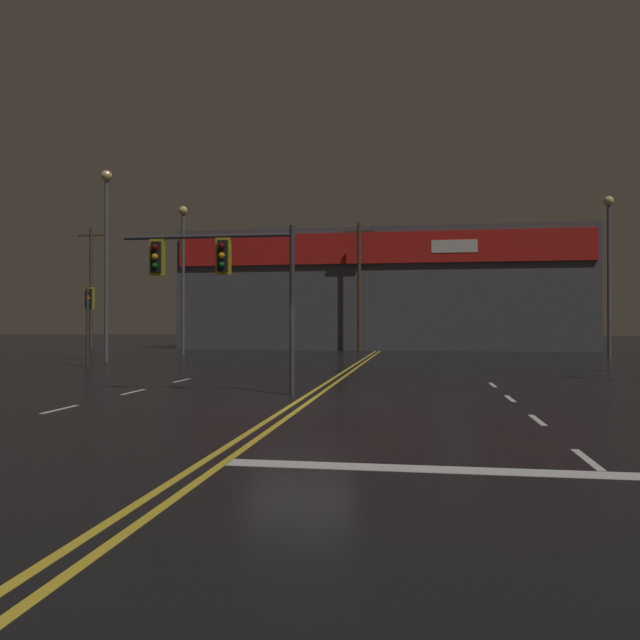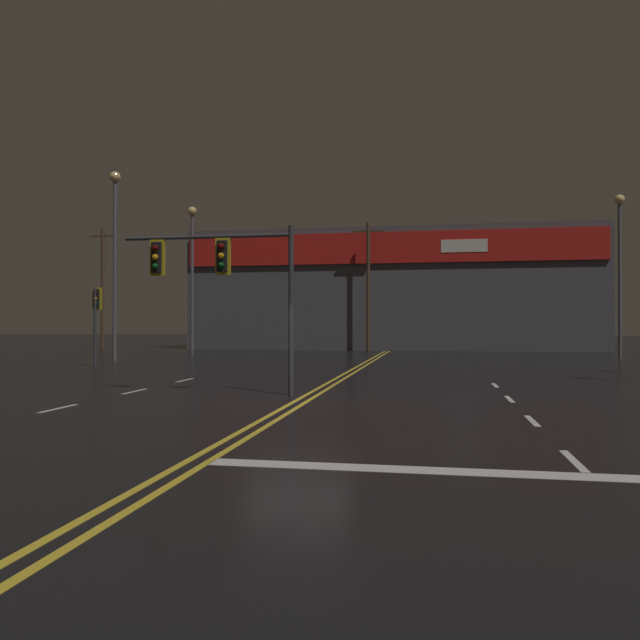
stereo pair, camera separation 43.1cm
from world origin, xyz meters
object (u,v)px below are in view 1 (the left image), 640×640
Objects in this scene: streetlight_near_right at (106,240)px; traffic_signal_corner_northwest at (89,308)px; streetlight_median_approach at (183,260)px; traffic_signal_median at (218,267)px; streetlight_near_left at (609,254)px.

traffic_signal_corner_northwest is at bearing -72.27° from streetlight_near_right.
traffic_signal_median is at bearing -66.53° from streetlight_median_approach.
streetlight_median_approach is (1.13, 7.66, -0.23)m from streetlight_near_right.
streetlight_near_right is (-26.42, -7.63, 0.33)m from streetlight_near_left.
streetlight_near_left reaches higher than traffic_signal_corner_northwest.
traffic_signal_median is 17.29m from streetlight_near_right.
streetlight_near_right is at bearing 107.73° from traffic_signal_corner_northwest.
streetlight_near_right reaches higher than traffic_signal_median.
streetlight_median_approach reaches higher than traffic_signal_median.
streetlight_median_approach reaches higher than traffic_signal_corner_northwest.
streetlight_median_approach is at bearing 90.78° from traffic_signal_corner_northwest.
traffic_signal_median is 23.29m from streetlight_median_approach.
traffic_signal_median reaches higher than traffic_signal_corner_northwest.
traffic_signal_median is 0.51× the size of streetlight_median_approach.
traffic_signal_corner_northwest is 0.38× the size of streetlight_median_approach.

